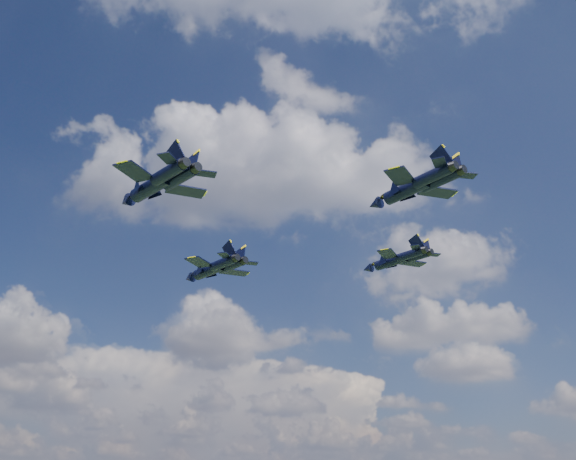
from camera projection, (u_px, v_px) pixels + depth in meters
The scene contains 4 objects.
jet_lead at pixel (208, 271), 102.97m from camera, with size 14.13×12.93×3.69m.
jet_left at pixel (149, 188), 74.42m from camera, with size 14.08×12.73×3.66m.
jet_right at pixel (389, 262), 100.21m from camera, with size 12.36×11.38×3.24m.
jet_slot at pixel (404, 191), 75.01m from camera, with size 12.62×12.66×3.44m.
Camera 1 is at (10.28, -76.43, 25.41)m, focal length 40.00 mm.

